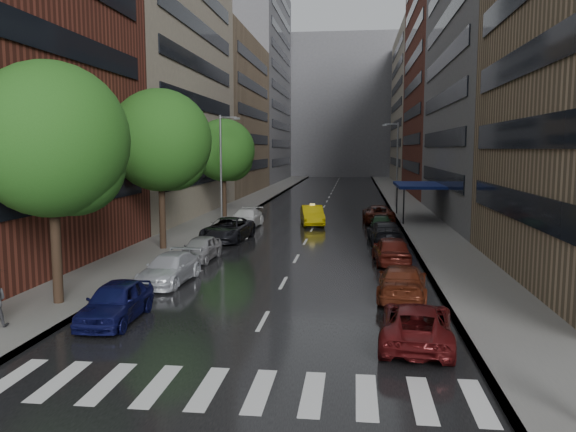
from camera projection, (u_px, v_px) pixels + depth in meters
The scene contains 17 objects.
ground at pixel (241, 361), 16.91m from camera, with size 220.00×220.00×0.00m, color gray.
road at pixel (326, 203), 66.20m from camera, with size 14.00×140.00×0.01m, color black.
sidewalk_left at pixel (251, 202), 67.25m from camera, with size 4.00×140.00×0.15m, color gray.
sidewalk_right at pixel (403, 203), 65.14m from camera, with size 4.00×140.00×0.15m, color gray.
crosswalk at pixel (234, 389), 14.91m from camera, with size 13.15×2.80×0.01m.
buildings_left at pixel (218, 76), 74.72m from camera, with size 8.00×108.00×38.00m.
buildings_right at pixel (451, 78), 69.26m from camera, with size 8.05×109.10×36.00m.
building_far at pixel (341, 107), 131.34m from camera, with size 40.00×14.00×32.00m, color slate.
tree_near at pixel (51, 140), 22.08m from camera, with size 6.15×6.15×9.80m.
tree_mid at pixel (160, 141), 34.50m from camera, with size 6.30×6.30×10.04m.
tree_far at pixel (224, 150), 51.18m from camera, with size 5.71×5.71×9.10m.
taxi at pixel (312, 215), 47.09m from camera, with size 1.73×4.96×1.63m, color #DDC00B.
parked_cars_left at pixel (212, 240), 34.67m from camera, with size 3.19×30.06×1.60m.
parked_cars_right at pixel (388, 241), 34.54m from camera, with size 2.75×36.11×1.59m.
street_lamp_left at pixel (222, 167), 46.81m from camera, with size 1.74×0.22×9.00m.
street_lamp_right at pixel (396, 163), 59.78m from camera, with size 1.74×0.22×9.00m.
awning at pixel (418, 185), 49.99m from camera, with size 4.00×8.00×3.12m.
Camera 1 is at (3.32, -15.98, 6.38)m, focal length 35.00 mm.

